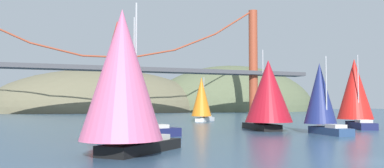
# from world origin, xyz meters

# --- Properties ---
(ground_plane) EXTENTS (360.00, 360.00, 0.00)m
(ground_plane) POSITION_xyz_m (0.00, 0.00, 0.00)
(ground_plane) COLOR #385670
(headland_right) EXTENTS (75.09, 44.00, 38.53)m
(headland_right) POSITION_xyz_m (60.00, 135.00, 0.00)
(headland_right) COLOR #5B6647
(headland_right) RESTS_ON ground_plane
(headland_center) EXTENTS (83.87, 44.00, 32.21)m
(headland_center) POSITION_xyz_m (5.00, 135.00, 0.00)
(headland_center) COLOR #6B664C
(headland_center) RESTS_ON ground_plane
(suspension_bridge) EXTENTS (128.99, 6.00, 33.43)m
(suspension_bridge) POSITION_xyz_m (0.00, 95.00, 14.40)
(suspension_bridge) COLOR #A34228
(suspension_bridge) RESTS_ON ground_plane
(sailboat_orange_sail) EXTENTS (6.59, 6.97, 8.03)m
(sailboat_orange_sail) POSITION_xyz_m (9.75, 49.17, 4.14)
(sailboat_orange_sail) COLOR white
(sailboat_orange_sail) RESTS_ON ground_plane
(sailboat_red_spinnaker) EXTENTS (6.97, 9.11, 9.68)m
(sailboat_red_spinnaker) POSITION_xyz_m (22.55, 25.54, 4.90)
(sailboat_red_spinnaker) COLOR #191E4C
(sailboat_red_spinnaker) RESTS_ON ground_plane
(sailboat_scarlet_sail) EXTENTS (9.74, 6.28, 11.49)m
(sailboat_scarlet_sail) POSITION_xyz_m (-10.72, 19.85, 5.76)
(sailboat_scarlet_sail) COLOR #191E4C
(sailboat_scarlet_sail) RESTS_ON ground_plane
(sailboat_pink_spinnaker) EXTENTS (8.65, 8.46, 9.89)m
(sailboat_pink_spinnaker) POSITION_xyz_m (-12.70, 7.51, 4.81)
(sailboat_pink_spinnaker) COLOR black
(sailboat_pink_spinnaker) RESTS_ON ground_plane
(sailboat_navy_sail) EXTENTS (3.89, 6.79, 8.32)m
(sailboat_navy_sail) POSITION_xyz_m (11.16, 18.48, 3.99)
(sailboat_navy_sail) COLOR navy
(sailboat_navy_sail) RESTS_ON ground_plane
(sailboat_crimson_sail) EXTENTS (6.33, 9.37, 9.88)m
(sailboat_crimson_sail) POSITION_xyz_m (7.97, 24.09, 4.49)
(sailboat_crimson_sail) COLOR black
(sailboat_crimson_sail) RESTS_ON ground_plane
(channel_buoy) EXTENTS (1.10, 1.10, 2.64)m
(channel_buoy) POSITION_xyz_m (26.68, 38.41, 0.37)
(channel_buoy) COLOR red
(channel_buoy) RESTS_ON ground_plane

